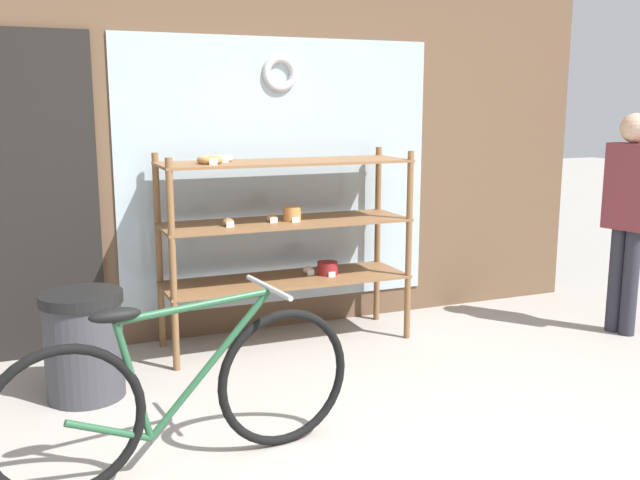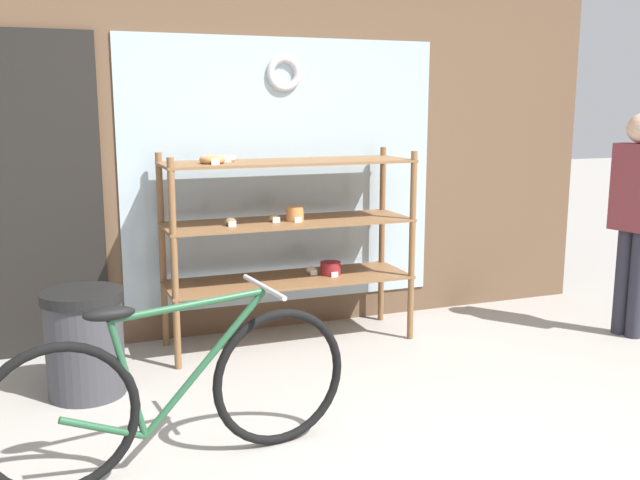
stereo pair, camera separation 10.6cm
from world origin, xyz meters
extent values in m
cube|color=brown|center=(0.00, 2.41, 1.69)|extent=(5.53, 0.08, 3.39)
cube|color=#A3B7C1|center=(0.20, 2.36, 1.15)|extent=(2.32, 0.02, 1.90)
cube|color=black|center=(-1.48, 2.35, 1.05)|extent=(0.84, 0.03, 2.10)
torus|color=#B7B7BC|center=(0.20, 2.34, 1.85)|extent=(0.26, 0.06, 0.26)
cylinder|color=brown|center=(-0.71, 1.77, 0.66)|extent=(0.04, 0.04, 1.33)
cylinder|color=brown|center=(0.94, 1.77, 0.66)|extent=(0.04, 0.04, 1.33)
cylinder|color=brown|center=(-0.71, 2.25, 0.66)|extent=(0.04, 0.04, 1.33)
cylinder|color=brown|center=(0.94, 2.25, 0.66)|extent=(0.04, 0.04, 1.33)
cube|color=brown|center=(0.12, 2.01, 0.45)|extent=(1.69, 0.52, 0.02)
cube|color=brown|center=(0.12, 2.01, 0.85)|extent=(1.69, 0.52, 0.02)
cube|color=brown|center=(0.12, 2.01, 1.26)|extent=(1.69, 0.52, 0.02)
cylinder|color=maroon|center=(0.42, 2.00, 0.50)|extent=(0.14, 0.14, 0.09)
cube|color=white|center=(0.42, 1.92, 0.48)|extent=(0.05, 0.00, 0.04)
ellipsoid|color=#AD7F4C|center=(0.01, 2.00, 0.89)|extent=(0.07, 0.06, 0.05)
cube|color=white|center=(0.01, 1.95, 0.88)|extent=(0.05, 0.00, 0.04)
ellipsoid|color=beige|center=(0.30, 2.07, 0.49)|extent=(0.08, 0.07, 0.06)
cube|color=white|center=(0.30, 2.03, 0.48)|extent=(0.05, 0.00, 0.04)
torus|color=beige|center=(-0.29, 2.12, 1.29)|extent=(0.16, 0.16, 0.04)
cube|color=white|center=(-0.29, 2.03, 1.29)|extent=(0.05, 0.00, 0.04)
torus|color=#B27A42|center=(-0.41, 1.96, 1.29)|extent=(0.16, 0.16, 0.05)
cube|color=white|center=(-0.41, 1.87, 1.29)|extent=(0.05, 0.00, 0.04)
cylinder|color=#C67F42|center=(0.15, 1.98, 0.91)|extent=(0.12, 0.12, 0.10)
cube|color=white|center=(0.15, 1.91, 0.88)|extent=(0.05, 0.00, 0.04)
ellipsoid|color=brown|center=(-0.30, 1.94, 0.89)|extent=(0.08, 0.06, 0.05)
cube|color=white|center=(-0.30, 1.90, 0.88)|extent=(0.05, 0.00, 0.04)
torus|color=black|center=(-1.42, 0.46, 0.34)|extent=(0.68, 0.13, 0.68)
torus|color=black|center=(-0.41, 0.58, 0.34)|extent=(0.68, 0.13, 0.68)
cylinder|color=#235133|center=(-0.78, 0.54, 0.48)|extent=(0.60, 0.11, 0.62)
cylinder|color=#235133|center=(-0.84, 0.53, 0.76)|extent=(0.71, 0.12, 0.07)
cylinder|color=#235133|center=(-1.13, 0.49, 0.46)|extent=(0.16, 0.05, 0.56)
cylinder|color=#235133|center=(-1.24, 0.48, 0.26)|extent=(0.37, 0.08, 0.18)
ellipsoid|color=black|center=(-1.19, 0.49, 0.77)|extent=(0.23, 0.12, 0.06)
cylinder|color=#B2B2B7|center=(-0.49, 0.57, 0.80)|extent=(0.08, 0.46, 0.02)
cylinder|color=#282833|center=(2.42, 1.33, 0.38)|extent=(0.11, 0.11, 0.77)
cylinder|color=#282833|center=(2.44, 1.23, 0.38)|extent=(0.11, 0.11, 0.77)
cube|color=brown|center=(2.43, 1.28, 1.07)|extent=(0.25, 0.35, 0.61)
cylinder|color=#38383D|center=(-1.26, 1.55, 0.31)|extent=(0.43, 0.43, 0.61)
cylinder|color=black|center=(-1.26, 1.55, 0.58)|extent=(0.46, 0.46, 0.06)
camera|label=1|loc=(-1.49, -2.49, 1.64)|focal=40.00mm
camera|label=2|loc=(-1.39, -2.53, 1.64)|focal=40.00mm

